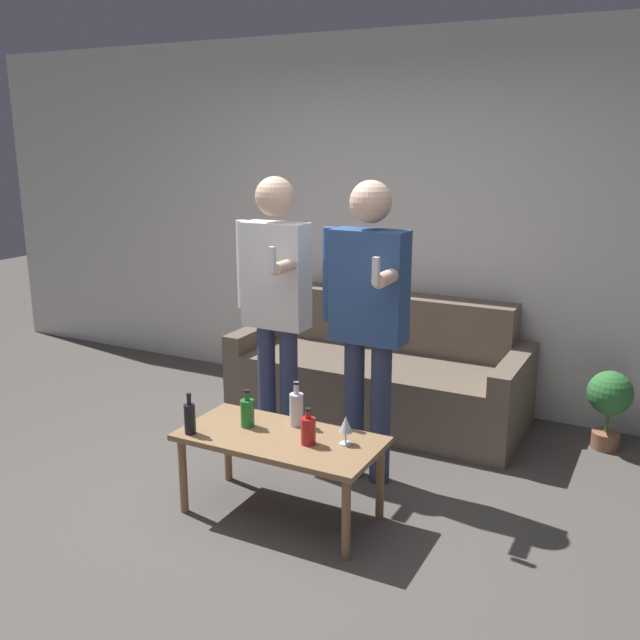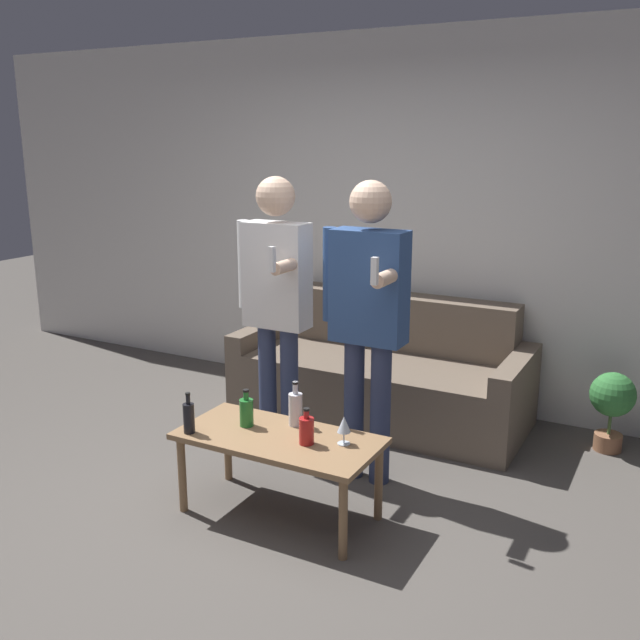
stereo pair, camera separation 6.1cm
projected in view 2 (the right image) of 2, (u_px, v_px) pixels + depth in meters
ground_plane at (230, 535)px, 3.62m from camera, size 16.00×16.00×0.00m
wall_back at (407, 222)px, 5.25m from camera, size 8.00×0.06×2.70m
couch at (383, 375)px, 5.10m from camera, size 2.05×0.88×0.84m
coffee_table at (279, 445)px, 3.71m from camera, size 1.06×0.52×0.45m
bottle_orange at (296, 408)px, 3.82m from camera, size 0.07×0.07×0.25m
bottle_green at (246, 411)px, 3.81m from camera, size 0.07×0.07×0.21m
bottle_dark at (189, 417)px, 3.72m from camera, size 0.06×0.06×0.22m
bottle_yellow at (306, 430)px, 3.59m from camera, size 0.08×0.08×0.19m
wine_glass_near at (344, 425)px, 3.58m from camera, size 0.07×0.07×0.15m
person_standing_left at (276, 294)px, 4.28m from camera, size 0.47×0.44×1.74m
person_standing_right at (368, 309)px, 3.96m from camera, size 0.50×0.44×1.74m
potted_plant at (612, 401)px, 4.51m from camera, size 0.28×0.28×0.52m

